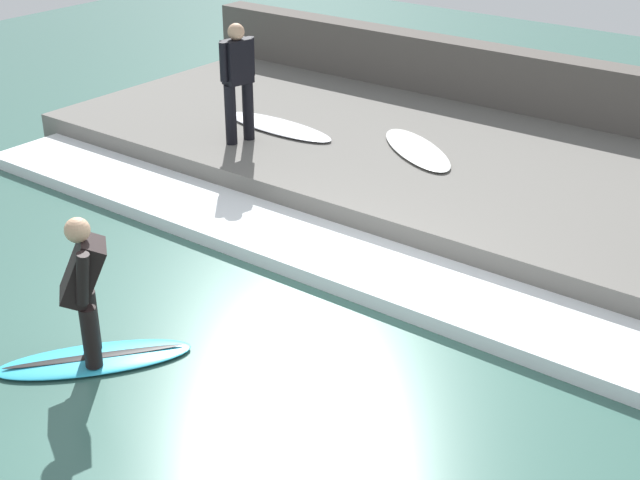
{
  "coord_description": "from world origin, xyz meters",
  "views": [
    {
      "loc": [
        -5.83,
        -4.85,
        4.65
      ],
      "look_at": [
        0.53,
        0.0,
        0.7
      ],
      "focal_mm": 50.0,
      "sensor_mm": 36.0,
      "label": 1
    }
  ],
  "objects_px": {
    "surfer_waiting_near": "(238,77)",
    "surfboard_waiting_near": "(279,126)",
    "surfboard_spare": "(417,149)",
    "surfboard_riding": "(95,359)",
    "surfer_riding": "(84,283)"
  },
  "relations": [
    {
      "from": "surfer_waiting_near",
      "to": "surfboard_waiting_near",
      "type": "xyz_separation_m",
      "value": [
        0.73,
        -0.08,
        -0.89
      ]
    },
    {
      "from": "surfer_waiting_near",
      "to": "surfboard_spare",
      "type": "relative_size",
      "value": 0.93
    },
    {
      "from": "surfboard_riding",
      "to": "surfer_riding",
      "type": "relative_size",
      "value": 1.23
    },
    {
      "from": "surfboard_riding",
      "to": "surfer_waiting_near",
      "type": "relative_size",
      "value": 1.05
    },
    {
      "from": "surfboard_riding",
      "to": "surfboard_spare",
      "type": "bearing_deg",
      "value": 0.01
    },
    {
      "from": "surfboard_riding",
      "to": "surfboard_spare",
      "type": "height_order",
      "value": "surfboard_spare"
    },
    {
      "from": "surfboard_waiting_near",
      "to": "surfboard_spare",
      "type": "xyz_separation_m",
      "value": [
        0.41,
        -2.1,
        0.0
      ]
    },
    {
      "from": "surfer_waiting_near",
      "to": "surfboard_spare",
      "type": "bearing_deg",
      "value": -62.35
    },
    {
      "from": "surfboard_riding",
      "to": "surfer_waiting_near",
      "type": "bearing_deg",
      "value": 26.02
    },
    {
      "from": "surfboard_riding",
      "to": "surfer_riding",
      "type": "distance_m",
      "value": 0.81
    },
    {
      "from": "surfboard_riding",
      "to": "surfer_riding",
      "type": "xyz_separation_m",
      "value": [
        0.0,
        0.0,
        0.81
      ]
    },
    {
      "from": "surfer_riding",
      "to": "surfboard_waiting_near",
      "type": "relative_size",
      "value": 0.71
    },
    {
      "from": "surfer_waiting_near",
      "to": "surfboard_waiting_near",
      "type": "distance_m",
      "value": 1.16
    },
    {
      "from": "surfboard_riding",
      "to": "surfboard_waiting_near",
      "type": "bearing_deg",
      "value": 22.01
    },
    {
      "from": "surfer_riding",
      "to": "surfer_waiting_near",
      "type": "bearing_deg",
      "value": 26.02
    }
  ]
}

